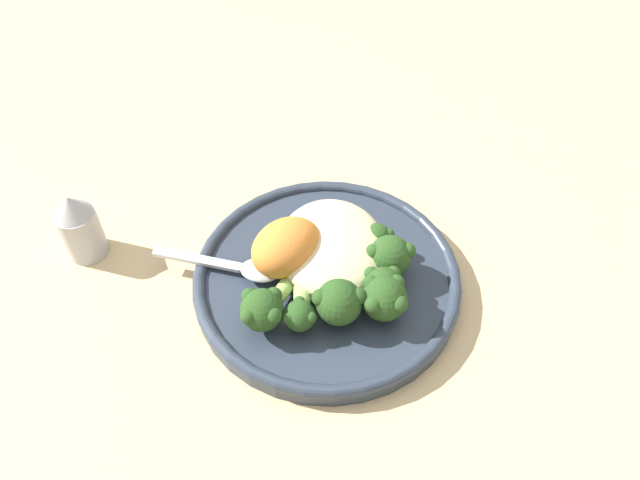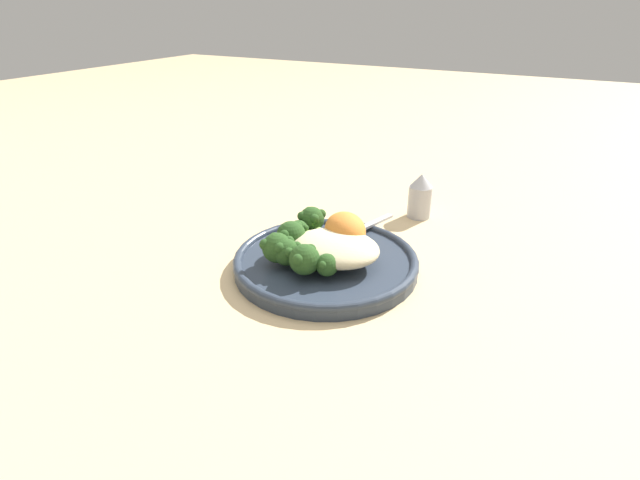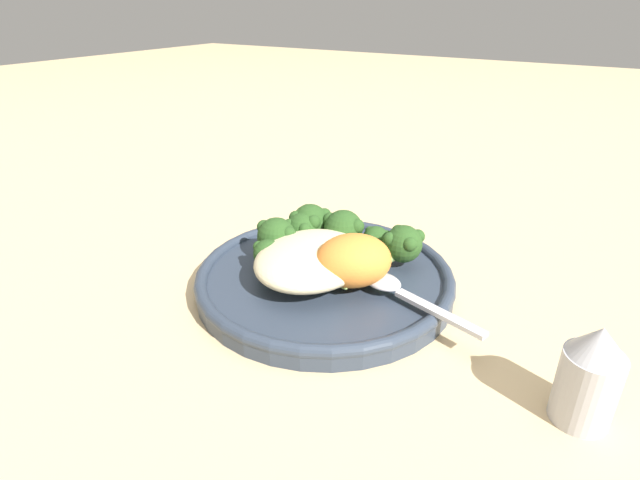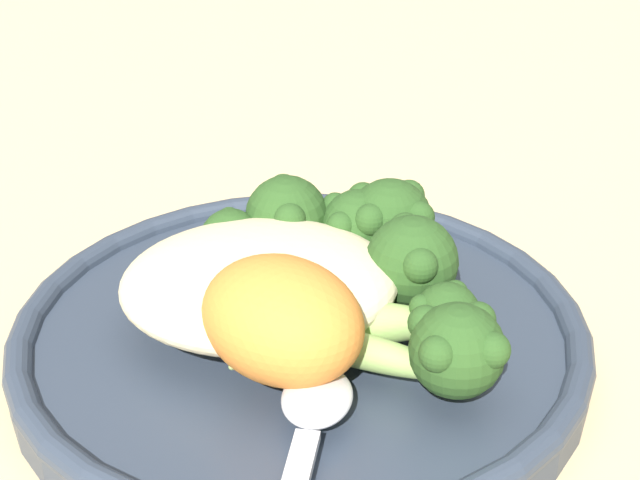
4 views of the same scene
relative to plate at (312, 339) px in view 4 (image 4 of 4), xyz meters
The scene contains 14 objects.
ground_plane 0.01m from the plate, 122.34° to the right, with size 4.00×4.00×0.00m, color #D6B784.
plate is the anchor object (origin of this frame).
quinoa_mound 0.03m from the plate, 167.96° to the left, with size 0.12×0.10×0.03m, color beige.
broccoli_stalk_0 0.07m from the plate, 52.57° to the right, with size 0.10×0.07×0.04m.
broccoli_stalk_1 0.04m from the plate, 45.93° to the right, with size 0.11×0.04×0.03m.
broccoli_stalk_2 0.04m from the plate, ahead, with size 0.10×0.06×0.04m.
broccoli_stalk_3 0.06m from the plate, 48.42° to the left, with size 0.10×0.10×0.04m.
broccoli_stalk_4 0.05m from the plate, 61.91° to the left, with size 0.08×0.11×0.03m.
broccoli_stalk_5 0.05m from the plate, 95.39° to the left, with size 0.05×0.13×0.04m.
broccoli_stalk_6 0.04m from the plate, 136.38° to the left, with size 0.04×0.11×0.03m.
sweet_potato_chunk_0 0.05m from the plate, 113.13° to the right, with size 0.05×0.04×0.04m, color orange.
sweet_potato_chunk_1 0.04m from the plate, 120.52° to the right, with size 0.04×0.04×0.04m, color orange.
sweet_potato_chunk_2 0.05m from the plate, 113.30° to the right, with size 0.07×0.05×0.05m, color orange.
spoon 0.08m from the plate, 97.26° to the right, with size 0.05×0.12×0.01m.
Camera 4 is at (-0.04, -0.37, 0.27)m, focal length 60.00 mm.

